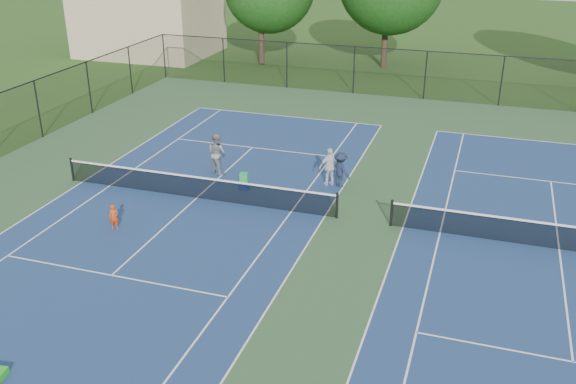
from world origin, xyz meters
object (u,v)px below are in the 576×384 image
(clapboard_house, at_px, (149,15))
(ball_crate, at_px, (244,186))
(bystander_a, at_px, (330,167))
(ball_hopper, at_px, (244,178))
(child_player, at_px, (114,217))
(bystander_b, at_px, (341,170))
(instructor, at_px, (217,153))

(clapboard_house, distance_m, ball_crate, 29.50)
(clapboard_house, xyz_separation_m, bystander_a, (20.87, -21.95, -2.25))
(clapboard_house, bearing_deg, ball_hopper, -53.32)
(child_player, height_order, ball_crate, child_player)
(clapboard_house, bearing_deg, bystander_a, -46.45)
(bystander_b, height_order, ball_hopper, bystander_b)
(clapboard_house, bearing_deg, instructor, -54.68)
(clapboard_house, distance_m, bystander_b, 30.71)
(ball_hopper, bearing_deg, child_player, -123.27)
(instructor, height_order, bystander_b, instructor)
(ball_crate, bearing_deg, clapboard_house, 126.68)
(instructor, bearing_deg, bystander_b, -154.37)
(bystander_b, bearing_deg, bystander_a, 32.68)
(bystander_a, bearing_deg, ball_crate, -8.35)
(bystander_b, relative_size, ball_hopper, 3.61)
(instructor, xyz_separation_m, ball_crate, (1.84, -1.39, -0.77))
(instructor, bearing_deg, child_player, 101.28)
(child_player, xyz_separation_m, bystander_b, (7.04, 6.50, 0.28))
(child_player, relative_size, bystander_a, 0.59)
(instructor, bearing_deg, ball_crate, 166.56)
(bystander_b, distance_m, ball_crate, 4.17)
(ball_crate, bearing_deg, bystander_a, 25.54)
(bystander_a, bearing_deg, instructor, -31.67)
(clapboard_house, xyz_separation_m, ball_crate, (17.53, -23.54, -2.93))
(clapboard_house, distance_m, instructor, 27.23)
(clapboard_house, relative_size, bystander_b, 7.00)
(child_player, height_order, instructor, instructor)
(instructor, relative_size, bystander_a, 1.12)
(child_player, relative_size, bystander_b, 0.64)
(clapboard_house, distance_m, bystander_a, 30.37)
(bystander_b, height_order, ball_crate, bystander_b)
(ball_hopper, bearing_deg, ball_crate, 0.00)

